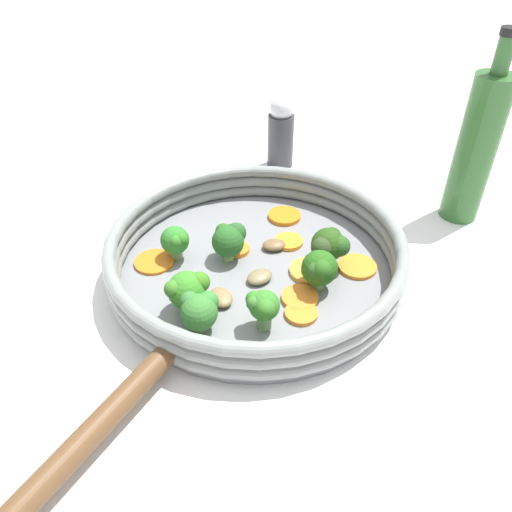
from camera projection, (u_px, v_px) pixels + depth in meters
The scene contains 26 objects.
ground_plane at pixel (256, 273), 0.57m from camera, with size 4.00×4.00×0.00m, color white.
skillet at pixel (256, 270), 0.57m from camera, with size 0.31×0.31×0.01m, color gray.
skillet_rim_wall at pixel (256, 251), 0.55m from camera, with size 0.33×0.33×0.04m.
skillet_handle at pixel (83, 442), 0.38m from camera, with size 0.02×0.02×0.21m, color brown.
skillet_rivet_left at pixel (149, 337), 0.47m from camera, with size 0.01×0.01×0.01m, color gray.
skillet_rivet_right at pixel (203, 363), 0.45m from camera, with size 0.01×0.01×0.01m, color gray.
carrot_slice_0 at pixel (357, 267), 0.56m from camera, with size 0.04×0.04×0.00m, color orange.
carrot_slice_1 at pixel (154, 262), 0.57m from camera, with size 0.05×0.05×0.00m, color orange.
carrot_slice_2 at pixel (300, 298), 0.52m from camera, with size 0.04×0.04×0.01m, color orange.
carrot_slice_3 at pixel (289, 242), 0.60m from camera, with size 0.03×0.03×0.01m, color orange.
carrot_slice_4 at pixel (238, 249), 0.59m from camera, with size 0.03×0.03×0.01m, color orange.
carrot_slice_5 at pixel (310, 271), 0.56m from camera, with size 0.05×0.05×0.01m, color orange.
carrot_slice_6 at pixel (301, 313), 0.50m from camera, with size 0.03×0.03×0.00m, color orange.
carrot_slice_7 at pixel (284, 216), 0.64m from camera, with size 0.04×0.04×0.01m, color orange.
broccoli_floret_0 at pixel (329, 245), 0.55m from camera, with size 0.05×0.04×0.05m.
broccoli_floret_1 at pixel (200, 309), 0.48m from camera, with size 0.04×0.04×0.04m.
broccoli_floret_2 at pixel (319, 270), 0.52m from camera, with size 0.04×0.04×0.05m.
broccoli_floret_3 at pixel (188, 289), 0.49m from camera, with size 0.04×0.04×0.05m.
broccoli_floret_4 at pixel (229, 239), 0.56m from camera, with size 0.04×0.04×0.04m.
broccoli_floret_5 at pixel (176, 241), 0.56m from camera, with size 0.03×0.04×0.04m.
broccoli_floret_6 at pixel (263, 307), 0.47m from camera, with size 0.03×0.03×0.04m.
mushroom_piece_0 at pixel (218, 296), 0.52m from camera, with size 0.03×0.02×0.01m, color olive.
mushroom_piece_1 at pixel (260, 277), 0.54m from camera, with size 0.03×0.02×0.01m, color olive.
mushroom_piece_2 at pixel (274, 245), 0.59m from camera, with size 0.03×0.02×0.01m, color brown.
salt_shaker at pixel (281, 133), 0.75m from camera, with size 0.04×0.04×0.11m.
oil_bottle at pixel (477, 147), 0.61m from camera, with size 0.05×0.05×0.24m.
Camera 1 is at (-0.37, -0.24, 0.37)m, focal length 35.00 mm.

